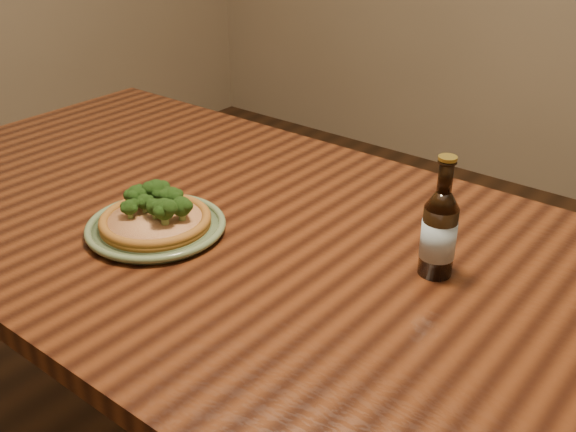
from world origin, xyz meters
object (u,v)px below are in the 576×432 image
Objects in this scene: plate at (156,227)px; beer_bottle at (439,232)px; table at (221,258)px; pizza at (156,217)px.

plate is 0.51m from beer_bottle.
plate reaches higher than table.
table is at bearing 66.92° from plate.
plate is at bearing -113.08° from table.
table is 6.17× the size of plate.
beer_bottle reaches higher than pizza.
pizza reaches higher than plate.
beer_bottle is at bearing 10.51° from table.
beer_bottle reaches higher than plate.
pizza is (-0.00, 0.00, 0.02)m from plate.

